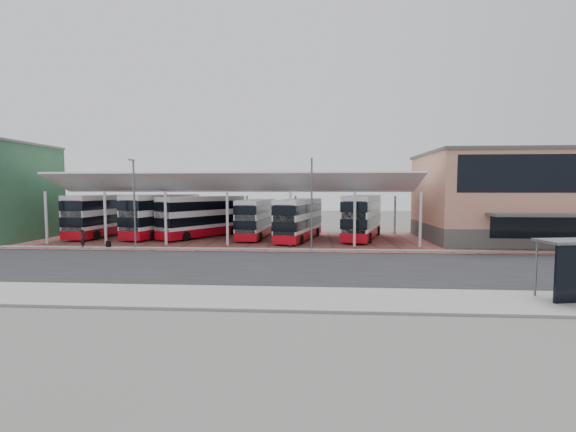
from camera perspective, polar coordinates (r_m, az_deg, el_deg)
name	(u,v)px	position (r m, az deg, el deg)	size (l,w,h in m)	color
ground	(283,264)	(28.07, -0.68, -7.12)	(140.00, 140.00, 0.00)	#4E504A
road	(282,267)	(27.09, -0.84, -7.51)	(120.00, 14.00, 0.02)	black
forecourt	(312,240)	(40.82, 3.52, -3.59)	(72.00, 16.00, 0.06)	brown
sidewalk	(269,298)	(19.34, -2.76, -12.05)	(120.00, 4.00, 0.14)	slate
north_kerb	(289,250)	(34.15, 0.11, -5.00)	(120.00, 0.80, 0.14)	slate
yellow_line_near	(274,288)	(21.27, -2.15, -10.68)	(120.00, 0.12, 0.01)	gold
yellow_line_far	(274,287)	(21.56, -2.06, -10.48)	(120.00, 0.12, 0.01)	gold
canopy	(238,186)	(42.19, -7.40, 4.49)	(37.00, 11.63, 7.07)	silver
terminal	(514,196)	(46.37, 30.51, 2.51)	(18.40, 14.40, 9.25)	#504E4B
shop_green	(7,192)	(50.08, -36.23, 2.89)	(6.40, 10.20, 10.22)	#2D5739
lamp_west	(134,201)	(37.40, -21.83, 2.10)	(0.16, 0.90, 8.07)	#585B5E
lamp_east	(312,201)	(33.75, 3.52, 2.20)	(0.16, 0.90, 8.07)	#585B5E
bus_0	(106,215)	(48.93, -25.40, 0.07)	(3.57, 11.57, 4.70)	white
bus_1	(163,216)	(46.06, -18.02, 0.07)	(5.35, 11.79, 4.74)	white
bus_2	(203,217)	(44.18, -12.45, -0.11)	(7.94, 10.75, 4.55)	white
bus_3	(256,219)	(42.88, -4.71, -0.38)	(3.15, 10.37, 4.21)	white
bus_4	(299,220)	(40.69, 1.67, -0.53)	(4.89, 10.73, 4.31)	white
bus_5	(363,217)	(42.62, 10.99, -0.15)	(5.64, 11.62, 4.67)	white
pedestrian	(83,239)	(39.80, -28.08, -2.96)	(0.62, 0.41, 1.71)	black
suitcase	(108,244)	(38.86, -25.06, -3.83)	(0.37, 0.26, 0.63)	black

